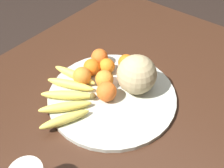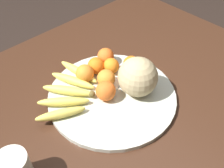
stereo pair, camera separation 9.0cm
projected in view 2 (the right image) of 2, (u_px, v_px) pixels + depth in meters
name	position (u px, v px, depth m)	size (l,w,h in m)	color
kitchen_table	(128.00, 114.00, 1.00)	(1.34, 1.15, 0.71)	#3D2316
fruit_bowl	(112.00, 95.00, 0.94)	(0.46, 0.46, 0.02)	beige
melon	(139.00, 77.00, 0.89)	(0.14, 0.14, 0.14)	tan
banana_bunch	(69.00, 91.00, 0.92)	(0.28, 0.27, 0.03)	brown
orange_front_left	(96.00, 66.00, 1.00)	(0.06, 0.06, 0.06)	orange
orange_front_right	(111.00, 66.00, 1.00)	(0.06, 0.06, 0.06)	orange
orange_mid_center	(106.00, 91.00, 0.90)	(0.07, 0.07, 0.07)	orange
orange_back_left	(131.00, 64.00, 1.00)	(0.06, 0.06, 0.06)	orange
orange_back_right	(85.00, 73.00, 0.96)	(0.07, 0.07, 0.07)	orange
orange_top_small	(106.00, 78.00, 0.94)	(0.07, 0.07, 0.07)	orange
orange_side_extra	(106.00, 56.00, 1.03)	(0.07, 0.07, 0.07)	orange
produce_tag	(116.00, 83.00, 0.97)	(0.08, 0.06, 0.00)	white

